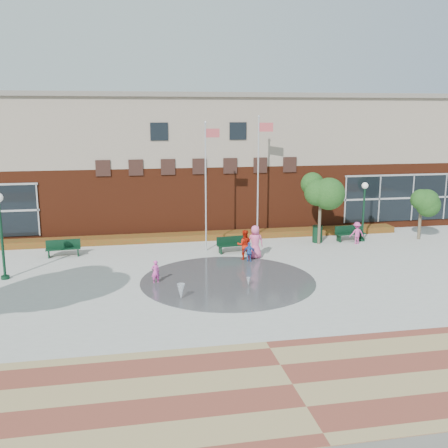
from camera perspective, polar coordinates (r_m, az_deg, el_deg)
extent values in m
plane|color=#666056|center=(22.58, 1.90, -8.56)|extent=(120.00, 120.00, 0.00)
cube|color=#A8A8A0|center=(26.28, 0.00, -5.54)|extent=(46.00, 18.00, 0.01)
cube|color=brown|center=(16.43, 7.46, -16.95)|extent=(46.00, 6.00, 0.01)
cylinder|color=#383A3D|center=(25.34, 0.42, -6.21)|extent=(8.40, 8.40, 0.01)
cube|color=#551F0E|center=(38.82, -3.70, 3.57)|extent=(44.00, 10.00, 4.50)
cube|color=gray|center=(38.42, -3.80, 10.23)|extent=(44.00, 10.00, 4.50)
cube|color=slate|center=(38.42, -3.85, 13.66)|extent=(44.40, 10.40, 0.30)
cube|color=black|center=(38.93, 19.79, 2.71)|extent=(10.00, 0.12, 3.19)
cube|color=black|center=(33.19, -7.08, 9.96)|extent=(1.10, 0.10, 1.10)
cube|color=black|center=(33.88, 1.52, 10.09)|extent=(1.10, 0.10, 1.10)
cube|color=#9B190C|center=(33.51, -2.41, -1.69)|extent=(26.00, 1.20, 0.40)
cylinder|color=silver|center=(30.05, -2.00, 3.87)|extent=(0.09, 0.09, 7.36)
sphere|color=silver|center=(29.76, -2.06, 10.98)|extent=(0.14, 0.14, 0.14)
cube|color=#B34247|center=(29.82, -1.27, 9.87)|extent=(0.81, 0.05, 0.49)
cylinder|color=silver|center=(32.70, 3.72, 4.79)|extent=(0.10, 0.10, 7.66)
sphere|color=silver|center=(32.45, 3.81, 11.60)|extent=(0.16, 0.16, 0.16)
cube|color=#B34247|center=(32.49, 4.59, 10.46)|extent=(0.87, 0.19, 0.54)
cylinder|color=#0E311D|center=(27.24, -23.01, -1.73)|extent=(0.13, 0.13, 3.82)
cylinder|color=#0E311D|center=(27.70, -22.70, -5.39)|extent=(0.40, 0.40, 0.18)
cylinder|color=#0E311D|center=(33.81, 14.93, 0.94)|extent=(0.12, 0.12, 3.36)
cylinder|color=#0E311D|center=(34.14, 14.78, -1.69)|extent=(0.36, 0.36, 0.16)
sphere|color=white|center=(33.51, 15.10, 4.06)|extent=(0.39, 0.39, 0.39)
cube|color=#0E311D|center=(30.70, -17.09, -2.59)|extent=(1.92, 0.65, 0.06)
cube|color=#0E311D|center=(30.87, -17.10, -2.05)|extent=(1.89, 0.18, 0.47)
cube|color=#0E311D|center=(30.19, 1.02, -2.30)|extent=(1.92, 0.73, 0.06)
cube|color=#0E311D|center=(30.34, 0.88, -1.76)|extent=(1.87, 0.27, 0.47)
cube|color=#0E311D|center=(33.88, 13.58, -1.03)|extent=(1.96, 0.74, 0.06)
cube|color=#0E311D|center=(34.02, 13.40, -0.55)|extent=(1.91, 0.27, 0.48)
cylinder|color=#0E311D|center=(33.08, 10.12, -1.14)|extent=(0.61, 0.61, 1.02)
cylinder|color=black|center=(32.97, 10.16, -0.24)|extent=(0.65, 0.65, 0.06)
cylinder|color=#4D4130|center=(32.53, 10.35, 0.09)|extent=(0.18, 0.18, 2.64)
cylinder|color=#4D4130|center=(35.53, 20.53, 0.15)|extent=(0.19, 0.19, 2.20)
cone|color=white|center=(22.97, -4.69, -8.23)|extent=(0.35, 0.35, 0.68)
cone|color=white|center=(24.60, 2.66, -6.81)|extent=(0.18, 0.18, 0.40)
imported|color=#DE41A7|center=(25.02, -7.48, -5.20)|extent=(0.48, 0.40, 1.14)
imported|color=red|center=(28.74, 2.23, -2.29)|extent=(0.89, 0.74, 1.67)
imported|color=#E55B90|center=(29.02, 3.41, -1.97)|extent=(0.93, 0.62, 1.86)
imported|color=#2E5BB4|center=(28.32, 2.78, -3.09)|extent=(0.70, 0.57, 1.11)
imported|color=#CA438E|center=(33.19, 14.25, -0.97)|extent=(0.90, 0.53, 1.38)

